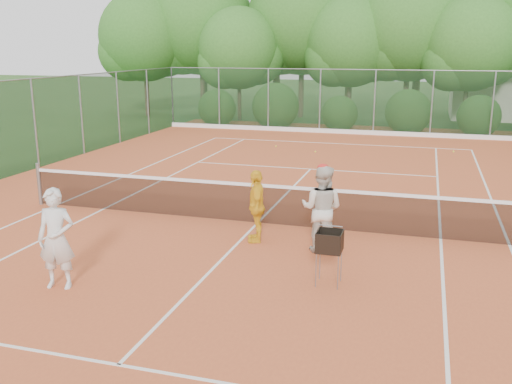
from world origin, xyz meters
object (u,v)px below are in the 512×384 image
at_px(player_white, 56,239).
at_px(player_center_grp, 322,208).
at_px(player_yellow, 257,206).
at_px(ball_hopper, 330,242).

relative_size(player_white, player_center_grp, 0.97).
bearing_deg(player_yellow, player_white, -54.49).
distance_m(player_center_grp, player_yellow, 1.44).
bearing_deg(ball_hopper, player_center_grp, 110.80).
height_order(player_white, ball_hopper, player_white).
distance_m(player_white, player_yellow, 4.16).
height_order(player_yellow, ball_hopper, player_yellow).
height_order(player_center_grp, ball_hopper, player_center_grp).
bearing_deg(ball_hopper, player_yellow, 141.17).
bearing_deg(player_center_grp, ball_hopper, -75.22).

